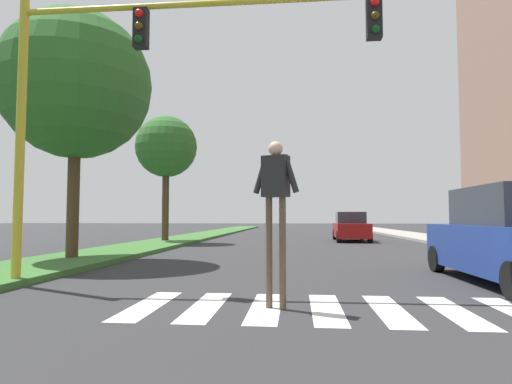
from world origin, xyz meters
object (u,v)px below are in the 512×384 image
tree_far (166,147)px  traffic_light_gantry (137,66)px  tree_mid (76,85)px  sedan_midblock (351,228)px  pedestrian_performer (276,196)px

tree_far → traffic_light_gantry: size_ratio=0.79×
tree_mid → traffic_light_gantry: 5.76m
traffic_light_gantry → sedan_midblock: size_ratio=1.93×
tree_mid → pedestrian_performer: size_ratio=3.05×
tree_far → pedestrian_performer: (6.59, -15.44, -3.42)m
tree_mid → pedestrian_performer: 9.56m
traffic_light_gantry → tree_mid: bearing=130.2°
tree_far → sedan_midblock: 11.27m
tree_mid → sedan_midblock: tree_mid is taller
tree_far → sedan_midblock: (10.00, 2.94, -4.31)m
traffic_light_gantry → pedestrian_performer: 4.21m
tree_far → traffic_light_gantry: (3.78, -13.82, -0.74)m
tree_mid → pedestrian_performer: tree_mid is taller
tree_far → pedestrian_performer: 17.13m
tree_far → sedan_midblock: bearing=16.4°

